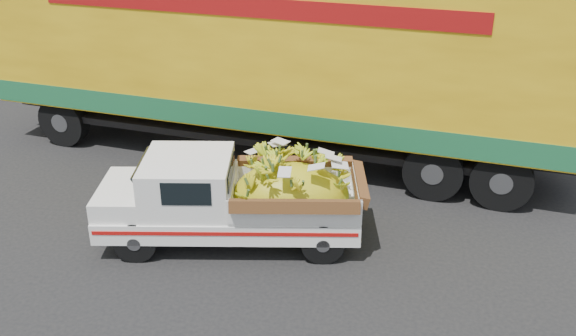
# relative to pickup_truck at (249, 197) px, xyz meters

# --- Properties ---
(ground) EXTENTS (100.00, 100.00, 0.00)m
(ground) POSITION_rel_pickup_truck_xyz_m (0.05, -0.84, -0.78)
(ground) COLOR black
(ground) RESTS_ON ground
(curb) EXTENTS (60.00, 0.25, 0.15)m
(curb) POSITION_rel_pickup_truck_xyz_m (0.05, 5.98, -0.71)
(curb) COLOR gray
(curb) RESTS_ON ground
(sidewalk) EXTENTS (60.00, 4.00, 0.14)m
(sidewalk) POSITION_rel_pickup_truck_xyz_m (0.05, 8.08, -0.71)
(sidewalk) COLOR gray
(sidewalk) RESTS_ON ground
(pickup_truck) EXTENTS (4.32, 2.08, 1.46)m
(pickup_truck) POSITION_rel_pickup_truck_xyz_m (0.00, 0.00, 0.00)
(pickup_truck) COLOR black
(pickup_truck) RESTS_ON ground
(semi_trailer) EXTENTS (12.08, 4.50, 3.80)m
(semi_trailer) POSITION_rel_pickup_truck_xyz_m (-0.22, 3.53, 1.34)
(semi_trailer) COLOR black
(semi_trailer) RESTS_ON ground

